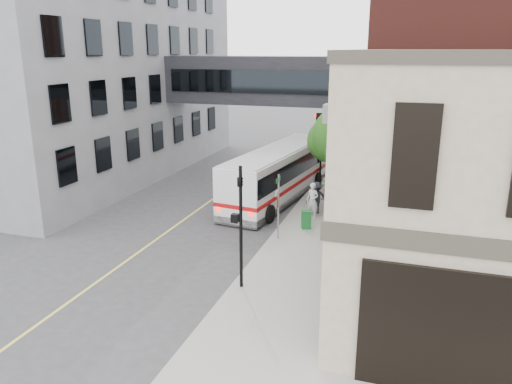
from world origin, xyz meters
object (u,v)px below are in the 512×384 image
Objects in this scene: sandwich_board at (329,260)px; pedestrian_c at (317,198)px; bus at (278,172)px; newspaper_box at (306,219)px; pedestrian_b at (328,186)px; pedestrian_a at (312,200)px.

pedestrian_c is at bearing 110.60° from sandwich_board.
bus is at bearing 121.88° from sandwich_board.
bus reaches higher than newspaper_box.
pedestrian_b reaches higher than newspaper_box.
pedestrian_b is 1.05× the size of pedestrian_c.
bus is at bearing -167.58° from pedestrian_b.
bus reaches higher than pedestrian_a.
newspaper_box is at bearing -70.16° from pedestrian_a.
newspaper_box is (-0.02, -2.42, -0.41)m from pedestrian_c.
bus reaches higher than pedestrian_b.
pedestrian_c is (0.09, 0.70, -0.05)m from pedestrian_a.
bus is at bearing 98.88° from newspaper_box.
newspaper_box is (0.07, -1.72, -0.46)m from pedestrian_a.
sandwich_board is at bearing -69.73° from pedestrian_b.
pedestrian_b is 2.39m from pedestrian_c.
pedestrian_b is at bearing 105.96° from sandwich_board.
pedestrian_a is 3.09m from pedestrian_b.
pedestrian_a is 1.66× the size of sandwich_board.
pedestrian_b reaches higher than sandwich_board.
pedestrian_c reaches higher than newspaper_box.
sandwich_board is at bearing -63.73° from bus.
sandwich_board is (4.60, -9.31, -0.95)m from bus.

